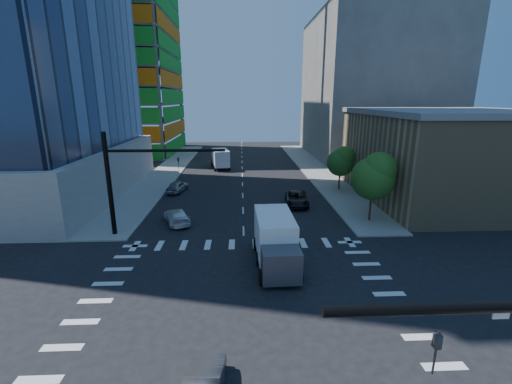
{
  "coord_description": "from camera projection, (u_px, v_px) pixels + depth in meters",
  "views": [
    {
      "loc": [
        -0.12,
        -17.52,
        11.74
      ],
      "look_at": [
        0.98,
        8.0,
        4.79
      ],
      "focal_mm": 24.0,
      "sensor_mm": 36.0,
      "label": 1
    }
  ],
  "objects": [
    {
      "name": "ground",
      "position": [
        245.0,
        307.0,
        19.98
      ],
      "size": [
        160.0,
        160.0,
        0.0
      ],
      "primitive_type": "plane",
      "color": "black",
      "rests_on": "ground"
    },
    {
      "name": "road_markings",
      "position": [
        245.0,
        307.0,
        19.98
      ],
      "size": [
        20.0,
        20.0,
        0.01
      ],
      "primitive_type": "cube",
      "color": "silver",
      "rests_on": "ground"
    },
    {
      "name": "sidewalk_ne",
      "position": [
        315.0,
        169.0,
        59.04
      ],
      "size": [
        5.0,
        60.0,
        0.15
      ],
      "primitive_type": "cube",
      "color": "gray",
      "rests_on": "ground"
    },
    {
      "name": "sidewalk_nw",
      "position": [
        169.0,
        170.0,
        58.0
      ],
      "size": [
        5.0,
        60.0,
        0.15
      ],
      "primitive_type": "cube",
      "color": "gray",
      "rests_on": "ground"
    },
    {
      "name": "construction_building",
      "position": [
        111.0,
        36.0,
        72.07
      ],
      "size": [
        25.16,
        34.5,
        70.6
      ],
      "color": "gray",
      "rests_on": "ground"
    },
    {
      "name": "commercial_building",
      "position": [
        452.0,
        155.0,
        40.83
      ],
      "size": [
        20.5,
        22.5,
        10.6
      ],
      "color": "tan",
      "rests_on": "ground"
    },
    {
      "name": "bg_building_ne",
      "position": [
        372.0,
        88.0,
        70.45
      ],
      "size": [
        24.0,
        30.0,
        28.0
      ],
      "primitive_type": "cube",
      "color": "#64615A",
      "rests_on": "ground"
    },
    {
      "name": "signal_mast_nw",
      "position": [
        126.0,
        175.0,
        29.21
      ],
      "size": [
        10.2,
        0.4,
        9.0
      ],
      "color": "black",
      "rests_on": "sidewalk_nw"
    },
    {
      "name": "tree_south",
      "position": [
        375.0,
        176.0,
        32.68
      ],
      "size": [
        4.16,
        4.16,
        6.82
      ],
      "color": "#382316",
      "rests_on": "sidewalk_ne"
    },
    {
      "name": "tree_north",
      "position": [
        342.0,
        161.0,
        44.44
      ],
      "size": [
        3.54,
        3.52,
        5.78
      ],
      "color": "#382316",
      "rests_on": "sidewalk_ne"
    },
    {
      "name": "car_nb_far",
      "position": [
        297.0,
        199.0,
        39.08
      ],
      "size": [
        3.03,
        5.66,
        1.51
      ],
      "primitive_type": "imported",
      "rotation": [
        0.0,
        0.0,
        -0.1
      ],
      "color": "black",
      "rests_on": "ground"
    },
    {
      "name": "car_sb_near",
      "position": [
        177.0,
        216.0,
        33.4
      ],
      "size": [
        3.57,
        5.15,
        1.38
      ],
      "primitive_type": "imported",
      "rotation": [
        0.0,
        0.0,
        3.52
      ],
      "color": "white",
      "rests_on": "ground"
    },
    {
      "name": "car_sb_mid",
      "position": [
        177.0,
        186.0,
        44.55
      ],
      "size": [
        2.56,
        4.67,
        1.51
      ],
      "primitive_type": "imported",
      "rotation": [
        0.0,
        0.0,
        2.96
      ],
      "color": "#919298",
      "rests_on": "ground"
    },
    {
      "name": "box_truck_near",
      "position": [
        276.0,
        246.0,
        24.58
      ],
      "size": [
        3.04,
        6.78,
        3.52
      ],
      "rotation": [
        0.0,
        0.0,
        0.03
      ],
      "color": "black",
      "rests_on": "ground"
    },
    {
      "name": "box_truck_far",
      "position": [
        220.0,
        159.0,
        60.14
      ],
      "size": [
        3.77,
        6.75,
        3.35
      ],
      "rotation": [
        0.0,
        0.0,
        3.31
      ],
      "color": "black",
      "rests_on": "ground"
    }
  ]
}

